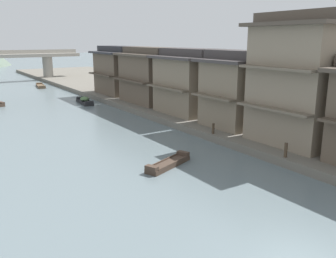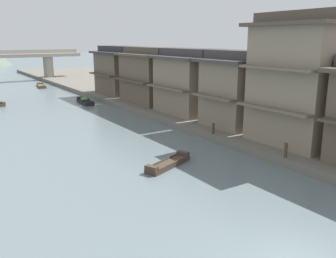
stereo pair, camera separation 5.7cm
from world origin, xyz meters
name	(u,v)px [view 1 (the left image)]	position (x,y,z in m)	size (l,w,h in m)	color
riverbank_right	(182,99)	(16.19, 30.00, 0.28)	(18.00, 110.00, 0.56)	#6B665B
boat_moored_nearest	(168,164)	(1.51, 10.79, 0.18)	(3.69, 2.14, 0.52)	#423328
boat_moored_second	(41,86)	(4.87, 53.65, 0.16)	(1.76, 4.91, 0.47)	brown
boat_moored_third	(85,101)	(5.27, 34.88, 0.31)	(1.51, 4.25, 0.84)	#232326
house_waterfront_second	(300,80)	(10.88, 8.88, 4.86)	(5.70, 6.62, 8.74)	gray
house_waterfront_tall	(236,89)	(10.76, 14.81, 3.58)	(5.46, 5.47, 6.14)	#7F705B
house_waterfront_narrow	(189,82)	(10.92, 21.42, 3.56)	(5.77, 6.99, 6.14)	#7F705B
house_waterfront_far	(149,76)	(10.69, 28.77, 3.55)	(5.32, 7.90, 6.14)	brown
house_waterfront_end	(118,71)	(10.71, 36.77, 3.56)	(5.36, 7.40, 6.14)	brown
mooring_post_dock_near	(286,150)	(7.54, 6.99, 1.00)	(0.20, 0.20, 0.89)	#473828
mooring_post_dock_mid	(213,128)	(7.54, 13.77, 0.95)	(0.20, 0.20, 0.79)	#473828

